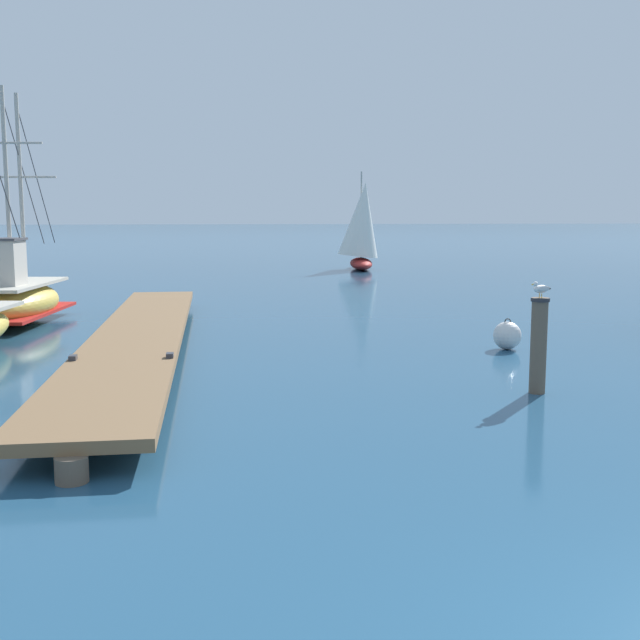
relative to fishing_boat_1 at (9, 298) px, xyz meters
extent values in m
cube|color=brown|center=(3.76, -4.65, -0.32)|extent=(1.81, 16.21, 0.16)
cylinder|color=brown|center=(3.77, -12.75, -0.55)|extent=(0.36, 0.36, 0.29)
cylinder|color=brown|center=(3.77, -7.35, -0.55)|extent=(0.36, 0.36, 0.29)
cylinder|color=brown|center=(3.76, -1.95, -0.55)|extent=(0.36, 0.36, 0.29)
cylinder|color=brown|center=(3.76, 3.46, -0.55)|extent=(0.36, 0.36, 0.29)
cube|color=#333338|center=(2.97, -7.89, -0.20)|extent=(0.12, 0.20, 0.08)
cube|color=#333338|center=(4.57, -7.89, -0.20)|extent=(0.12, 0.20, 0.08)
ellipsoid|color=gold|center=(0.01, 0.05, -0.15)|extent=(2.68, 4.65, 1.08)
cube|color=#B2AD9E|center=(0.01, 0.05, 0.35)|extent=(2.37, 4.18, 0.08)
cube|color=#B21E19|center=(0.01, 0.05, -0.39)|extent=(2.69, 4.56, 0.08)
cylinder|color=#B2ADA3|center=(0.03, 0.27, 2.92)|extent=(0.11, 0.11, 5.06)
cylinder|color=#B2ADA3|center=(0.03, 0.27, 4.00)|extent=(1.94, 0.29, 0.06)
cylinder|color=#333338|center=(0.20, 1.63, 3.17)|extent=(0.34, 2.62, 3.74)
cylinder|color=#B2ADA3|center=(0.15, 1.26, 2.90)|extent=(0.11, 0.11, 5.02)
cylinder|color=#B2ADA3|center=(0.15, 1.26, 3.18)|extent=(1.94, 0.29, 0.06)
cylinder|color=#333338|center=(0.31, 2.61, 3.15)|extent=(0.34, 2.59, 3.71)
cylinder|color=brown|center=(10.50, -9.42, 0.09)|extent=(0.26, 0.26, 1.56)
cylinder|color=#28282D|center=(10.50, -9.42, 0.83)|extent=(0.30, 0.30, 0.06)
cylinder|color=gold|center=(10.51, -9.44, 0.90)|extent=(0.01, 0.01, 0.07)
cylinder|color=gold|center=(10.49, -9.40, 0.90)|extent=(0.01, 0.01, 0.07)
ellipsoid|color=white|center=(10.50, -9.42, 1.00)|extent=(0.30, 0.21, 0.13)
ellipsoid|color=silver|center=(10.54, -9.46, 1.01)|extent=(0.24, 0.11, 0.09)
ellipsoid|color=#383838|center=(10.64, -9.42, 1.01)|extent=(0.07, 0.05, 0.04)
ellipsoid|color=silver|center=(10.50, -9.36, 1.01)|extent=(0.24, 0.11, 0.09)
ellipsoid|color=#383838|center=(10.61, -9.33, 1.01)|extent=(0.07, 0.05, 0.04)
cone|color=white|center=(10.64, -9.37, 1.00)|extent=(0.10, 0.09, 0.07)
sphere|color=white|center=(10.39, -9.46, 1.09)|extent=(0.08, 0.08, 0.08)
cone|color=gold|center=(10.35, -9.48, 1.08)|extent=(0.05, 0.04, 0.02)
sphere|color=silver|center=(11.53, -5.46, -0.39)|extent=(0.60, 0.60, 0.60)
torus|color=black|center=(11.53, -5.46, -0.09)|extent=(0.14, 0.02, 0.14)
ellipsoid|color=#AD2823|center=(12.90, 18.38, -0.39)|extent=(1.54, 4.21, 0.60)
cylinder|color=#B2ADA3|center=(12.92, 18.48, 2.11)|extent=(0.08, 0.08, 4.39)
cone|color=silver|center=(12.88, 18.13, 1.89)|extent=(2.65, 2.31, 3.93)
camera|label=1|loc=(5.34, -21.15, 2.21)|focal=43.62mm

